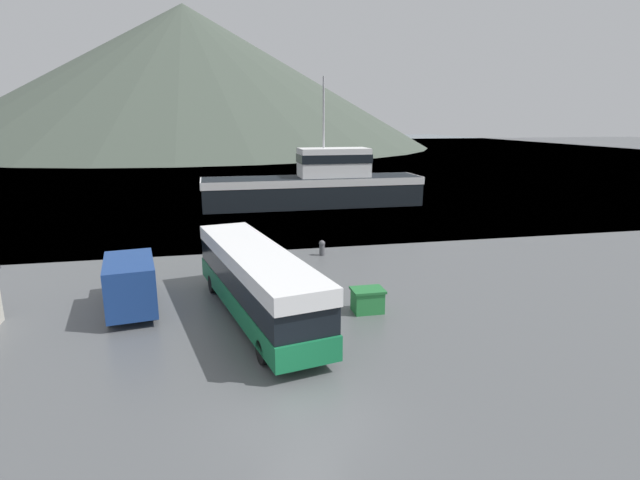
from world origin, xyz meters
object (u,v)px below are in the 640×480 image
fishing_boat (317,184)px  storage_bin (368,300)px  tour_bus (256,280)px  delivery_van (130,282)px

fishing_boat → storage_bin: (-3.56, -28.66, -1.65)m
tour_bus → delivery_van: tour_bus is taller
tour_bus → delivery_van: size_ratio=2.06×
tour_bus → storage_bin: (5.02, -0.33, -1.21)m
delivery_van → storage_bin: size_ratio=4.04×
tour_bus → fishing_boat: bearing=61.2°
delivery_van → storage_bin: delivery_van is taller
tour_bus → storage_bin: tour_bus is taller
fishing_boat → storage_bin: size_ratio=15.00×
tour_bus → fishing_boat: size_ratio=0.55×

